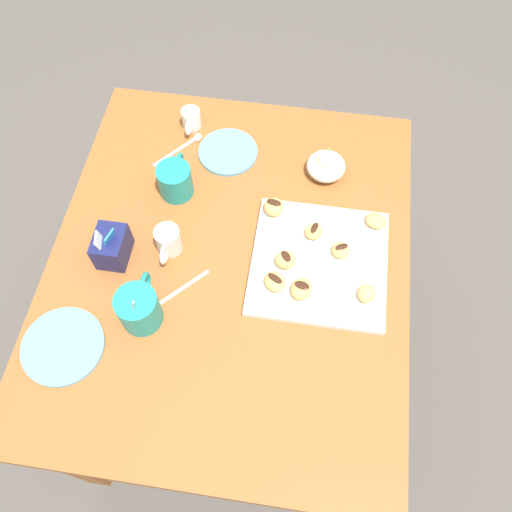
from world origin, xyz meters
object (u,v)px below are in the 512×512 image
(dining_table, at_px, (231,282))
(sugar_caddy, at_px, (112,247))
(chocolate_sauce_pitcher, at_px, (191,118))
(beignet_7, at_px, (274,207))
(saucer_sky_right, at_px, (63,346))
(pastry_plate_square, at_px, (319,263))
(ice_cream_bowl, at_px, (326,165))
(beignet_1, at_px, (275,282))
(beignet_2, at_px, (286,259))
(beignet_5, at_px, (314,231))
(cream_pitcher_white, at_px, (168,240))
(coffee_mug_teal_left, at_px, (139,308))
(coffee_mug_teal_right, at_px, (175,179))
(beignet_6, at_px, (367,294))
(beignet_4, at_px, (341,250))
(beignet_0, at_px, (302,289))
(saucer_sky_left, at_px, (228,152))

(dining_table, height_order, sugar_caddy, sugar_caddy)
(chocolate_sauce_pitcher, height_order, beignet_7, chocolate_sauce_pitcher)
(dining_table, relative_size, sugar_caddy, 9.67)
(dining_table, distance_m, saucer_sky_right, 0.44)
(saucer_sky_right, bearing_deg, pastry_plate_square, -61.81)
(ice_cream_bowl, height_order, beignet_1, ice_cream_bowl)
(beignet_2, relative_size, beignet_5, 1.12)
(cream_pitcher_white, distance_m, chocolate_sauce_pitcher, 0.39)
(coffee_mug_teal_left, xyz_separation_m, coffee_mug_teal_right, (0.35, 0.00, -0.01))
(beignet_5, relative_size, beignet_6, 0.97)
(cream_pitcher_white, relative_size, beignet_7, 2.06)
(chocolate_sauce_pitcher, xyz_separation_m, beignet_4, (-0.35, -0.43, -0.00))
(ice_cream_bowl, bearing_deg, coffee_mug_teal_right, 106.91)
(sugar_caddy, xyz_separation_m, chocolate_sauce_pitcher, (0.43, -0.10, -0.01))
(ice_cream_bowl, relative_size, beignet_0, 1.82)
(cream_pitcher_white, distance_m, beignet_6, 0.47)
(coffee_mug_teal_right, relative_size, ice_cream_bowl, 1.23)
(beignet_5, bearing_deg, saucer_sky_left, 47.16)
(pastry_plate_square, bearing_deg, dining_table, 94.73)
(coffee_mug_teal_left, distance_m, chocolate_sauce_pitcher, 0.57)
(coffee_mug_teal_left, relative_size, beignet_0, 2.70)
(pastry_plate_square, xyz_separation_m, coffee_mug_teal_left, (-0.19, 0.38, 0.04))
(coffee_mug_teal_left, xyz_separation_m, beignet_0, (0.10, -0.34, -0.02))
(dining_table, height_order, beignet_6, beignet_6)
(beignet_6, bearing_deg, cream_pitcher_white, 82.04)
(coffee_mug_teal_right, xyz_separation_m, beignet_0, (-0.25, -0.34, -0.01))
(beignet_4, height_order, beignet_5, beignet_5)
(pastry_plate_square, bearing_deg, coffee_mug_teal_left, 116.85)
(pastry_plate_square, distance_m, chocolate_sauce_pitcher, 0.54)
(saucer_sky_left, relative_size, beignet_4, 3.65)
(sugar_caddy, distance_m, chocolate_sauce_pitcher, 0.44)
(coffee_mug_teal_right, distance_m, sugar_caddy, 0.23)
(ice_cream_bowl, bearing_deg, beignet_5, 176.49)
(beignet_6, bearing_deg, saucer_sky_left, 45.45)
(beignet_7, bearing_deg, beignet_1, -171.85)
(coffee_mug_teal_left, relative_size, cream_pitcher_white, 1.43)
(saucer_sky_right, distance_m, beignet_5, 0.62)
(dining_table, distance_m, chocolate_sauce_pitcher, 0.46)
(cream_pitcher_white, distance_m, beignet_5, 0.35)
(cream_pitcher_white, relative_size, beignet_4, 2.41)
(sugar_caddy, relative_size, saucer_sky_right, 0.59)
(beignet_0, relative_size, beignet_1, 1.02)
(coffee_mug_teal_left, distance_m, saucer_sky_right, 0.19)
(saucer_sky_right, relative_size, beignet_1, 3.34)
(ice_cream_bowl, xyz_separation_m, beignet_7, (-0.15, 0.12, 0.00))
(beignet_2, xyz_separation_m, beignet_5, (0.08, -0.06, -0.00))
(beignet_1, distance_m, beignet_6, 0.21)
(saucer_sky_right, xyz_separation_m, beignet_4, (0.31, -0.58, 0.03))
(dining_table, height_order, saucer_sky_right, saucer_sky_right)
(dining_table, relative_size, beignet_1, 19.02)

